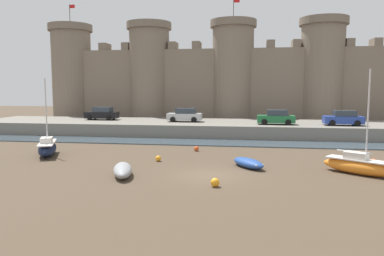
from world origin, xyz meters
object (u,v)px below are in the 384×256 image
at_px(car_quay_east, 102,114).
at_px(car_quay_centre_east, 276,117).
at_px(car_quay_centre_west, 343,118).
at_px(sailboat_midflat_right, 361,165).
at_px(mooring_buoy_off_centre, 374,161).
at_px(car_quay_west, 185,115).
at_px(rowboat_midflat_centre, 123,170).
at_px(mooring_buoy_near_shore, 196,149).
at_px(mooring_buoy_mid_mud, 215,182).
at_px(rowboat_near_channel_left, 248,163).
at_px(mooring_buoy_near_channel, 158,158).
at_px(sailboat_foreground_right, 47,148).

relative_size(car_quay_east, car_quay_centre_east, 1.00).
distance_m(car_quay_centre_west, car_quay_east, 28.79).
relative_size(sailboat_midflat_right, mooring_buoy_off_centre, 17.35).
xyz_separation_m(sailboat_midflat_right, car_quay_centre_west, (2.99, 17.48, 1.65)).
height_order(car_quay_east, car_quay_west, same).
relative_size(rowboat_midflat_centre, mooring_buoy_near_shore, 8.68).
xyz_separation_m(mooring_buoy_near_shore, car_quay_centre_west, (14.67, 10.28, 2.03)).
bearing_deg(car_quay_centre_east, mooring_buoy_mid_mud, -102.42).
bearing_deg(rowboat_midflat_centre, car_quay_centre_west, 48.32).
bearing_deg(mooring_buoy_near_shore, car_quay_east, 136.89).
xyz_separation_m(mooring_buoy_mid_mud, car_quay_west, (-5.79, 23.64, 1.99)).
bearing_deg(car_quay_west, rowboat_near_channel_left, -67.27).
distance_m(mooring_buoy_mid_mud, car_quay_centre_west, 25.02).
xyz_separation_m(mooring_buoy_off_centre, car_quay_west, (-16.72, 15.47, 2.05)).
distance_m(mooring_buoy_near_channel, car_quay_west, 17.13).
distance_m(sailboat_foreground_right, car_quay_centre_west, 30.10).
bearing_deg(car_quay_west, sailboat_midflat_right, -52.48).
bearing_deg(car_quay_centre_east, car_quay_centre_west, -0.55).
distance_m(sailboat_midflat_right, rowboat_near_channel_left, 7.23).
relative_size(mooring_buoy_near_shore, mooring_buoy_off_centre, 1.12).
xyz_separation_m(sailboat_midflat_right, car_quay_west, (-14.78, 19.24, 1.65)).
distance_m(sailboat_midflat_right, car_quay_centre_east, 18.11).
distance_m(sailboat_midflat_right, car_quay_centre_west, 17.81).
distance_m(mooring_buoy_near_shore, car_quay_west, 12.59).
bearing_deg(mooring_buoy_off_centre, sailboat_midflat_right, -117.23).
xyz_separation_m(mooring_buoy_off_centre, mooring_buoy_mid_mud, (-10.92, -8.17, 0.06)).
bearing_deg(rowboat_near_channel_left, mooring_buoy_off_centre, 16.71).
distance_m(sailboat_foreground_right, car_quay_centre_east, 24.11).
bearing_deg(car_quay_centre_east, mooring_buoy_off_centre, -66.15).
bearing_deg(mooring_buoy_mid_mud, car_quay_west, 103.77).
bearing_deg(mooring_buoy_off_centre, mooring_buoy_mid_mud, -143.21).
distance_m(mooring_buoy_near_shore, car_quay_centre_west, 18.03).
bearing_deg(car_quay_east, car_quay_centre_east, -7.28).
bearing_deg(car_quay_east, sailboat_foreground_right, -82.60).
xyz_separation_m(mooring_buoy_near_channel, mooring_buoy_off_centre, (15.84, 1.52, -0.03)).
distance_m(sailboat_midflat_right, car_quay_east, 32.76).
distance_m(mooring_buoy_off_centre, car_quay_centre_east, 15.20).
bearing_deg(mooring_buoy_near_channel, sailboat_foreground_right, 174.50).
relative_size(mooring_buoy_near_channel, car_quay_west, 0.11).
relative_size(mooring_buoy_mid_mud, car_quay_east, 0.12).
relative_size(mooring_buoy_near_shore, car_quay_west, 0.11).
xyz_separation_m(sailboat_foreground_right, mooring_buoy_off_centre, (25.38, 0.60, -0.46)).
bearing_deg(rowboat_near_channel_left, mooring_buoy_near_shore, 126.31).
xyz_separation_m(rowboat_near_channel_left, car_quay_centre_east, (3.00, 16.51, 1.90)).
bearing_deg(sailboat_foreground_right, car_quay_centre_west, 28.42).
height_order(car_quay_centre_west, car_quay_centre_east, same).
xyz_separation_m(car_quay_centre_west, car_quay_east, (-28.66, 2.82, 0.00)).
bearing_deg(car_quay_centre_west, mooring_buoy_off_centre, -94.38).
xyz_separation_m(mooring_buoy_near_channel, car_quay_east, (-11.77, 18.04, 2.03)).
bearing_deg(sailboat_foreground_right, car_quay_east, 97.40).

